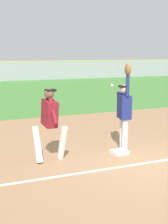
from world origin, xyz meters
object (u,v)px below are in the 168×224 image
(runner, at_px, (50,120))
(baseball, at_px, (112,85))
(fielder, at_px, (124,108))
(parked_car_silver, at_px, (32,71))
(first_base, at_px, (119,152))

(runner, bearing_deg, baseball, 6.88)
(fielder, bearing_deg, baseball, -35.65)
(parked_car_silver, bearing_deg, runner, -109.07)
(runner, distance_m, parked_car_silver, 27.53)
(baseball, bearing_deg, first_base, -90.43)
(first_base, bearing_deg, parked_car_silver, 79.35)
(runner, bearing_deg, first_base, -6.90)
(runner, bearing_deg, parked_car_silver, 72.13)
(first_base, relative_size, fielder, 0.17)
(baseball, bearing_deg, fielder, -47.65)
(first_base, xyz_separation_m, runner, (-1.81, 0.11, 0.96))
(runner, relative_size, parked_car_silver, 0.38)
(baseball, bearing_deg, runner, -169.64)
(first_base, height_order, baseball, baseball)
(fielder, distance_m, runner, 2.04)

